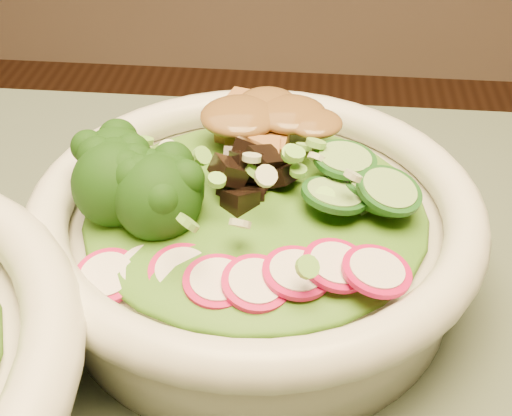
# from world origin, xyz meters

# --- Properties ---
(salad_bowl) EXTENTS (0.26, 0.26, 0.07)m
(salad_bowl) POSITION_xyz_m (-0.05, 0.16, 0.79)
(salad_bowl) COLOR silver
(salad_bowl) RESTS_ON dining_table
(lettuce_bed) EXTENTS (0.20, 0.20, 0.02)m
(lettuce_bed) POSITION_xyz_m (-0.05, 0.16, 0.81)
(lettuce_bed) COLOR #265D13
(lettuce_bed) RESTS_ON salad_bowl
(broccoli_florets) EXTENTS (0.09, 0.09, 0.04)m
(broccoli_florets) POSITION_xyz_m (-0.11, 0.16, 0.82)
(broccoli_florets) COLOR black
(broccoli_florets) RESTS_ON salad_bowl
(radish_slices) EXTENTS (0.11, 0.06, 0.02)m
(radish_slices) POSITION_xyz_m (-0.04, 0.10, 0.81)
(radish_slices) COLOR #B50D47
(radish_slices) RESTS_ON salad_bowl
(cucumber_slices) EXTENTS (0.08, 0.08, 0.03)m
(cucumber_slices) POSITION_xyz_m (0.01, 0.17, 0.82)
(cucumber_slices) COLOR #8DB062
(cucumber_slices) RESTS_ON salad_bowl
(mushroom_heap) EXTENTS (0.08, 0.08, 0.04)m
(mushroom_heap) POSITION_xyz_m (-0.05, 0.18, 0.82)
(mushroom_heap) COLOR black
(mushroom_heap) RESTS_ON salad_bowl
(tofu_cubes) EXTENTS (0.10, 0.08, 0.03)m
(tofu_cubes) POSITION_xyz_m (-0.05, 0.23, 0.82)
(tofu_cubes) COLOR #A86A38
(tofu_cubes) RESTS_ON salad_bowl
(peanut_sauce) EXTENTS (0.07, 0.05, 0.02)m
(peanut_sauce) POSITION_xyz_m (-0.05, 0.23, 0.83)
(peanut_sauce) COLOR brown
(peanut_sauce) RESTS_ON tofu_cubes
(scallion_garnish) EXTENTS (0.19, 0.19, 0.02)m
(scallion_garnish) POSITION_xyz_m (-0.05, 0.16, 0.83)
(scallion_garnish) COLOR #75C043
(scallion_garnish) RESTS_ON salad_bowl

